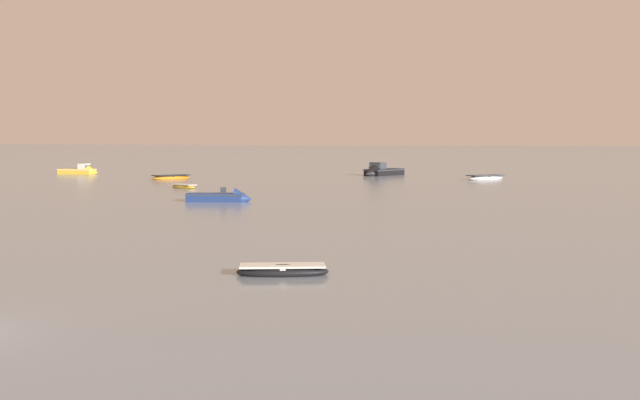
# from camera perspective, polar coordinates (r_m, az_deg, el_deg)

# --- Properties ---
(rowboat_moored_0) EXTENTS (3.88, 4.06, 0.66)m
(rowboat_moored_0) POSITION_cam_1_polar(r_m,az_deg,el_deg) (89.66, -10.05, 1.50)
(rowboat_moored_0) COLOR orange
(rowboat_moored_0) RESTS_ON ground
(motorboat_moored_2) EXTENTS (4.69, 6.25, 2.28)m
(motorboat_moored_2) POSITION_cam_1_polar(r_m,az_deg,el_deg) (97.04, 4.05, 1.87)
(motorboat_moored_2) COLOR black
(motorboat_moored_2) RESTS_ON ground
(motorboat_moored_3) EXTENTS (4.69, 2.22, 1.55)m
(motorboat_moored_3) POSITION_cam_1_polar(r_m,az_deg,el_deg) (58.82, -6.47, 0.11)
(motorboat_moored_3) COLOR navy
(motorboat_moored_3) RESTS_ON ground
(rowboat_moored_2) EXTENTS (3.00, 2.34, 0.46)m
(rowboat_moored_2) POSITION_cam_1_polar(r_m,az_deg,el_deg) (74.64, -9.24, 0.91)
(rowboat_moored_2) COLOR gold
(rowboat_moored_2) RESTS_ON ground
(motorboat_moored_4) EXTENTS (5.06, 1.91, 1.88)m
(motorboat_moored_4) POSITION_cam_1_polar(r_m,az_deg,el_deg) (104.61, -15.80, 1.86)
(motorboat_moored_4) COLOR gold
(motorboat_moored_4) RESTS_ON ground
(rowboat_moored_3) EXTENTS (4.28, 4.01, 0.69)m
(rowboat_moored_3) POSITION_cam_1_polar(r_m,az_deg,el_deg) (89.40, 11.15, 1.48)
(rowboat_moored_3) COLOR white
(rowboat_moored_3) RESTS_ON ground
(rowboat_moored_4) EXTENTS (3.20, 1.81, 0.48)m
(rowboat_moored_4) POSITION_cam_1_polar(r_m,az_deg,el_deg) (27.64, -2.55, -4.83)
(rowboat_moored_4) COLOR black
(rowboat_moored_4) RESTS_ON ground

